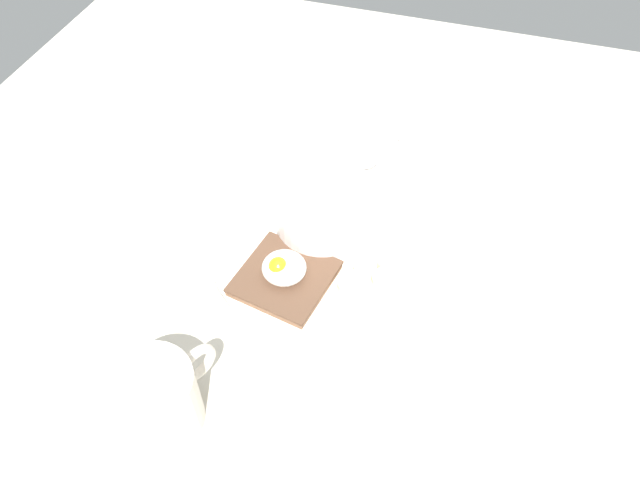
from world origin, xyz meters
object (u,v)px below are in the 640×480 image
toast_slice (285,278)px  banana_slice_front (365,269)px  oatmeal_bowl (322,208)px  poached_egg (283,268)px  banana_slice_right (386,258)px  coffee_mug (156,399)px  banana_slice_left (387,280)px  spoon (378,154)px  banana_slice_back (352,285)px

toast_slice → banana_slice_front: (-8.53, -4.10, -0.02)cm
oatmeal_bowl → poached_egg: bearing=79.7°
banana_slice_right → oatmeal_bowl: bearing=-18.1°
poached_egg → coffee_mug: bearing=72.6°
banana_slice_right → coffee_mug: 30.70cm
poached_egg → banana_slice_front: (-8.59, -4.18, -1.96)cm
oatmeal_bowl → banana_slice_right: size_ratio=2.96×
oatmeal_bowl → banana_slice_left: oatmeal_bowl is taller
banana_slice_left → oatmeal_bowl: bearing=-32.2°
poached_egg → banana_slice_right: size_ratio=1.29×
toast_slice → spoon: size_ratio=1.12×
oatmeal_bowl → banana_slice_front: 9.14cm
toast_slice → spoon: (-4.86, -25.96, -1.23)cm
banana_slice_front → banana_slice_back: bearing=74.8°
banana_slice_back → toast_slice: bearing=9.2°
banana_slice_right → banana_slice_back: bearing=62.2°
oatmeal_bowl → coffee_mug: bearing=74.9°
banana_slice_left → banana_slice_right: 3.36cm
toast_slice → oatmeal_bowl: bearing=-100.0°
banana_slice_front → coffee_mug: (14.60, 23.35, 2.47)cm
poached_egg → banana_slice_left: size_ratio=1.16×
poached_egg → spoon: (-4.92, -26.04, -3.18)cm
toast_slice → coffee_mug: (6.07, 19.25, 2.45)cm
banana_slice_left → spoon: (6.54, -22.74, -1.14)cm
oatmeal_bowl → poached_egg: oatmeal_bowl is taller
banana_slice_left → banana_slice_right: bearing=-74.7°
coffee_mug → toast_slice: bearing=-107.5°
banana_slice_left → banana_slice_right: (0.89, -3.24, 0.10)cm
banana_slice_left → banana_slice_right: banana_slice_right is taller
banana_slice_back → coffee_mug: bearing=56.0°
banana_slice_right → spoon: size_ratio=0.38×
poached_egg → coffee_mug: coffee_mug is taller
oatmeal_bowl → banana_slice_back: 10.54cm
toast_slice → poached_egg: bearing=52.8°
toast_slice → banana_slice_back: banana_slice_back is taller
banana_slice_front → spoon: (3.67, -21.86, -1.22)cm
banana_slice_left → coffee_mug: 28.58cm
spoon → toast_slice: bearing=79.4°
oatmeal_bowl → coffee_mug: 29.64cm
banana_slice_front → spoon: banana_slice_front is taller
toast_slice → banana_slice_right: banana_slice_right is taller
banana_slice_left → spoon: size_ratio=0.42×
poached_egg → banana_slice_right: 12.59cm
coffee_mug → spoon: size_ratio=1.06×
oatmeal_bowl → coffee_mug: size_ratio=1.06×
oatmeal_bowl → banana_slice_front: oatmeal_bowl is taller
poached_egg → coffee_mug: (6.01, 19.17, 0.51)cm
oatmeal_bowl → poached_egg: size_ratio=2.30×
banana_slice_back → banana_slice_right: banana_slice_back is taller
oatmeal_bowl → banana_slice_front: size_ratio=3.15×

